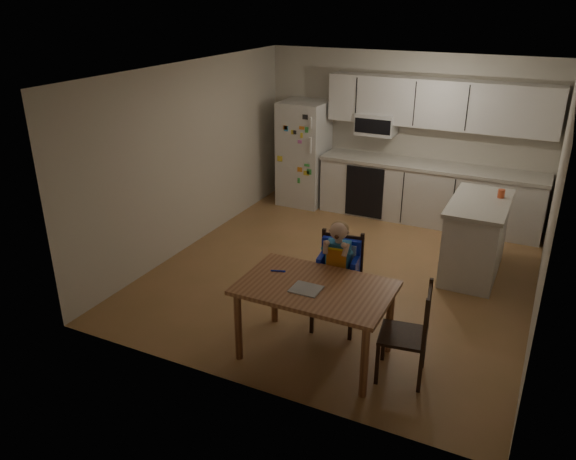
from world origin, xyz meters
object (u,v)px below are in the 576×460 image
(red_cup, at_px, (501,194))
(chair_booster, at_px, (339,263))
(kitchen_island, at_px, (475,237))
(dining_table, at_px, (315,296))
(chair_side, at_px, (415,328))
(refrigerator, at_px, (304,153))

(red_cup, height_order, chair_booster, chair_booster)
(kitchen_island, bearing_deg, dining_table, -113.63)
(chair_side, bearing_deg, refrigerator, -152.05)
(red_cup, bearing_deg, kitchen_island, -129.98)
(chair_side, bearing_deg, kitchen_island, 167.94)
(refrigerator, height_order, chair_booster, refrigerator)
(refrigerator, distance_m, kitchen_island, 3.35)
(refrigerator, relative_size, red_cup, 16.41)
(kitchen_island, xyz_separation_m, chair_booster, (-1.10, -1.88, 0.24))
(kitchen_island, relative_size, chair_side, 1.37)
(dining_table, height_order, chair_booster, chair_booster)
(refrigerator, distance_m, chair_booster, 3.83)
(refrigerator, bearing_deg, dining_table, -64.04)
(kitchen_island, height_order, chair_booster, chair_booster)
(kitchen_island, bearing_deg, refrigerator, 154.61)
(refrigerator, bearing_deg, red_cup, -20.27)
(kitchen_island, height_order, dining_table, kitchen_island)
(refrigerator, height_order, dining_table, refrigerator)
(dining_table, distance_m, chair_booster, 0.62)
(kitchen_island, distance_m, chair_side, 2.44)
(kitchen_island, bearing_deg, chair_side, -93.55)
(red_cup, bearing_deg, refrigerator, 159.73)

